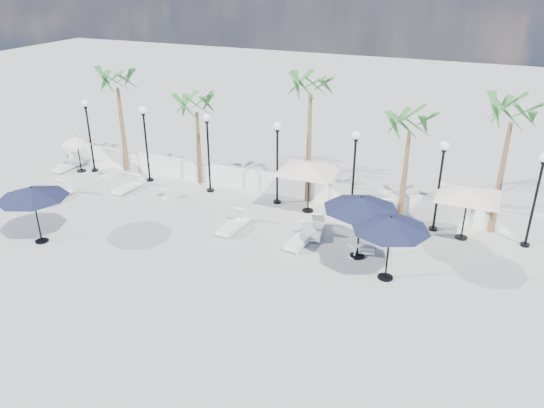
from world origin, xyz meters
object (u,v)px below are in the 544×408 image
at_px(lounger_5, 300,239).
at_px(lounger_7, 386,219).
at_px(parasol_navy_mid, 361,204).
at_px(lounger_6, 367,238).
at_px(lounger_2, 128,186).
at_px(parasol_cream_sq_b, 469,188).
at_px(parasol_navy_right, 391,224).
at_px(lounger_4, 233,225).
at_px(parasol_cream_sq_a, 309,163).
at_px(lounger_3, 316,230).
at_px(parasol_cream_small, 77,141).
at_px(lounger_0, 68,165).
at_px(lounger_1, 53,195).
at_px(parasol_navy_left, 32,193).

height_order(lounger_5, lounger_7, lounger_7).
bearing_deg(parasol_navy_mid, lounger_6, 85.42).
distance_m(lounger_2, parasol_cream_sq_b, 15.55).
bearing_deg(parasol_cream_sq_b, lounger_5, -152.70).
distance_m(lounger_2, parasol_navy_right, 13.67).
bearing_deg(parasol_cream_sq_b, lounger_6, -149.75).
bearing_deg(lounger_4, parasol_cream_sq_b, 23.47).
relative_size(lounger_5, parasol_cream_sq_a, 0.38).
xyz_separation_m(parasol_navy_mid, parasol_navy_right, (1.30, -1.08, -0.06)).
height_order(lounger_7, parasol_navy_right, parasol_navy_right).
relative_size(lounger_4, parasol_navy_right, 0.69).
relative_size(lounger_2, parasol_cream_sq_a, 0.35).
xyz_separation_m(lounger_3, parasol_cream_sq_b, (5.49, 1.97, 1.96)).
xyz_separation_m(lounger_3, lounger_4, (-3.27, -0.95, 0.02)).
distance_m(parasol_navy_mid, parasol_navy_right, 1.69).
xyz_separation_m(lounger_3, lounger_7, (2.43, 1.99, 0.07)).
bearing_deg(parasol_cream_small, parasol_cream_sq_a, 0.00).
bearing_deg(lounger_0, lounger_2, -13.76).
relative_size(lounger_1, lounger_5, 1.06).
distance_m(parasol_navy_left, parasol_navy_mid, 12.42).
bearing_deg(lounger_7, lounger_6, -122.87).
relative_size(lounger_6, parasol_cream_sq_a, 0.43).
relative_size(lounger_4, parasol_cream_sq_b, 0.40).
bearing_deg(lounger_1, lounger_5, 9.24).
relative_size(lounger_0, lounger_6, 0.89).
distance_m(lounger_4, parasol_navy_mid, 5.64).
xyz_separation_m(lounger_2, lounger_4, (6.62, -1.74, 0.02)).
bearing_deg(parasol_navy_left, parasol_cream_sq_a, 37.79).
bearing_deg(lounger_4, lounger_1, -171.62).
xyz_separation_m(parasol_cream_sq_a, parasol_cream_sq_b, (6.54, -0.00, -0.09)).
height_order(lounger_3, parasol_cream_sq_b, parasol_cream_sq_b).
distance_m(lounger_3, parasol_cream_small, 14.01).
xyz_separation_m(lounger_4, parasol_navy_mid, (5.28, -0.16, 1.97)).
bearing_deg(parasol_cream_sq_b, lounger_2, -175.60).
bearing_deg(lounger_1, lounger_2, 49.25).
relative_size(lounger_5, lounger_6, 0.87).
distance_m(parasol_navy_right, parasol_cream_sq_b, 4.70).
bearing_deg(lounger_5, parasol_navy_right, -11.06).
relative_size(lounger_0, lounger_2, 1.12).
bearing_deg(lounger_1, parasol_cream_small, 118.92).
relative_size(lounger_2, lounger_4, 0.92).
xyz_separation_m(lounger_5, parasol_navy_mid, (2.31, -0.09, 1.97)).
height_order(lounger_2, lounger_6, lounger_6).
height_order(lounger_2, lounger_3, lounger_2).
bearing_deg(lounger_1, lounger_6, 12.84).
height_order(lounger_3, lounger_7, lounger_7).
height_order(lounger_1, parasol_navy_right, parasol_navy_right).
distance_m(lounger_7, parasol_cream_sq_a, 4.00).
height_order(lounger_3, parasol_navy_left, parasol_navy_left).
height_order(lounger_5, parasol_cream_small, parasol_cream_small).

